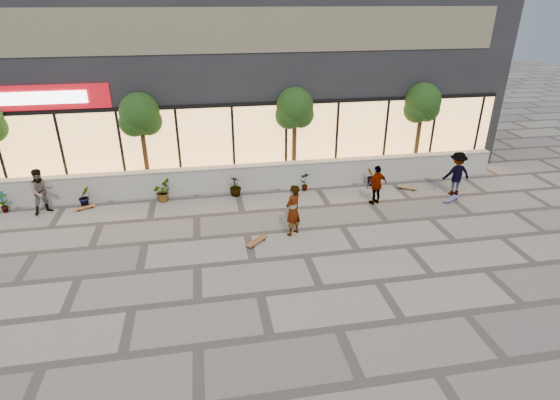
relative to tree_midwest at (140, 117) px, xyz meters
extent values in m
plane|color=#A0968B|center=(3.50, -7.70, -2.99)|extent=(80.00, 80.00, 0.00)
cube|color=silver|center=(3.50, -0.70, -2.49)|extent=(22.00, 0.35, 1.00)
cube|color=#B2AFA8|center=(3.50, -0.70, -1.97)|extent=(22.00, 0.42, 0.04)
cube|color=black|center=(3.50, 4.80, 1.26)|extent=(24.00, 9.00, 8.50)
cube|color=#FFB766|center=(3.50, 0.28, -1.29)|extent=(23.04, 0.05, 3.00)
cube|color=black|center=(3.50, 0.25, 0.26)|extent=(23.04, 0.08, 0.15)
cube|color=#B00C16|center=(-3.50, 0.23, 0.81)|extent=(5.00, 0.10, 0.90)
cube|color=white|center=(-3.50, 0.16, 0.81)|extent=(3.40, 0.06, 0.45)
cube|color=brown|center=(3.50, 0.28, 3.01)|extent=(21.60, 0.05, 1.60)
imported|color=#133410|center=(-5.00, -1.25, -2.58)|extent=(0.43, 0.29, 0.81)
imported|color=#133410|center=(-2.20, -1.25, -2.58)|extent=(0.57, 0.57, 0.81)
imported|color=#133410|center=(0.60, -1.25, -2.58)|extent=(0.68, 0.77, 0.81)
imported|color=#133410|center=(3.40, -1.25, -2.58)|extent=(0.64, 0.64, 0.81)
imported|color=#133410|center=(6.20, -1.25, -2.58)|extent=(0.46, 0.35, 0.81)
imported|color=#133410|center=(9.00, -1.25, -2.58)|extent=(0.55, 0.57, 0.81)
cylinder|color=#412D17|center=(0.00, 0.00, -1.37)|extent=(0.18, 0.18, 3.24)
sphere|color=#133410|center=(0.00, 0.00, 0.18)|extent=(1.50, 1.50, 1.50)
sphere|color=#133410|center=(-0.25, -0.05, -0.18)|extent=(1.10, 1.10, 1.10)
sphere|color=#133410|center=(0.25, 0.05, -0.18)|extent=(1.10, 1.10, 1.10)
cylinder|color=#412D17|center=(6.00, 0.00, -1.37)|extent=(0.18, 0.18, 3.24)
sphere|color=#133410|center=(6.00, 0.00, 0.18)|extent=(1.50, 1.50, 1.50)
sphere|color=#133410|center=(5.75, -0.05, -0.18)|extent=(1.10, 1.10, 1.10)
sphere|color=#133410|center=(6.25, 0.05, -0.18)|extent=(1.10, 1.10, 1.10)
cylinder|color=#412D17|center=(11.50, 0.00, -1.37)|extent=(0.18, 0.18, 3.24)
sphere|color=#133410|center=(11.50, 0.00, 0.18)|extent=(1.50, 1.50, 1.50)
sphere|color=#133410|center=(11.25, -0.05, -0.18)|extent=(1.10, 1.10, 1.10)
sphere|color=#133410|center=(11.75, 0.05, -0.18)|extent=(1.10, 1.10, 1.10)
imported|color=white|center=(4.99, -4.67, -2.11)|extent=(0.76, 0.73, 1.75)
imported|color=#957B60|center=(-3.49, -1.55, -2.14)|extent=(1.03, 0.97, 1.68)
imported|color=silver|center=(8.55, -2.90, -2.23)|extent=(0.96, 0.61, 1.52)
imported|color=maroon|center=(11.93, -2.63, -2.11)|extent=(1.14, 0.67, 1.75)
cube|color=brown|center=(3.75, -5.07, -2.89)|extent=(0.78, 0.77, 0.02)
cylinder|color=black|center=(3.89, -4.82, -2.95)|extent=(0.07, 0.07, 0.06)
cylinder|color=black|center=(3.99, -4.94, -2.95)|extent=(0.07, 0.07, 0.06)
cylinder|color=black|center=(3.50, -5.20, -2.95)|extent=(0.07, 0.07, 0.06)
cylinder|color=black|center=(3.61, -5.31, -2.95)|extent=(0.07, 0.07, 0.06)
cube|color=orange|center=(-2.19, -1.50, -2.91)|extent=(0.75, 0.47, 0.02)
cylinder|color=black|center=(-2.01, -1.35, -2.96)|extent=(0.06, 0.05, 0.05)
cylinder|color=black|center=(-1.95, -1.47, -2.96)|extent=(0.06, 0.05, 0.05)
cylinder|color=black|center=(-2.42, -1.53, -2.96)|extent=(0.06, 0.05, 0.05)
cylinder|color=black|center=(-2.37, -1.65, -2.96)|extent=(0.06, 0.05, 0.05)
cube|color=olive|center=(10.32, -1.87, -2.90)|extent=(0.78, 0.62, 0.02)
cylinder|color=black|center=(10.56, -1.95, -2.96)|extent=(0.06, 0.06, 0.06)
cylinder|color=black|center=(10.48, -2.07, -2.96)|extent=(0.06, 0.06, 0.06)
cylinder|color=black|center=(10.16, -1.67, -2.96)|extent=(0.06, 0.06, 0.06)
cylinder|color=black|center=(10.08, -1.79, -2.96)|extent=(0.06, 0.06, 0.06)
cube|color=#4E4F90|center=(11.52, -3.21, -2.89)|extent=(0.84, 0.62, 0.02)
cylinder|color=black|center=(11.71, -3.01, -2.96)|extent=(0.07, 0.06, 0.06)
cylinder|color=black|center=(11.78, -3.14, -2.96)|extent=(0.07, 0.06, 0.06)
cylinder|color=black|center=(11.25, -3.27, -2.96)|extent=(0.07, 0.06, 0.06)
cylinder|color=black|center=(11.33, -3.40, -2.96)|extent=(0.07, 0.06, 0.06)
camera|label=1|loc=(2.36, -17.02, 4.12)|focal=28.00mm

